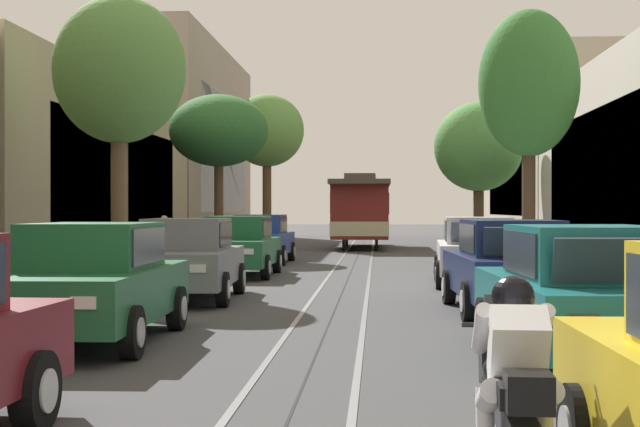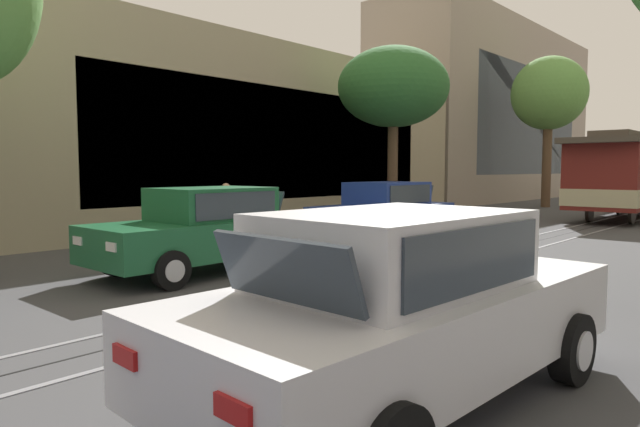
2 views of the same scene
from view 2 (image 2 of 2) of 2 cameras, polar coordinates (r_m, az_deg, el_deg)
name	(u,v)px [view 2 (image 2 of 2)]	position (r m, az deg, el deg)	size (l,w,h in m)	color
ground_plane	(427,269)	(11.05, 10.81, -5.57)	(160.00, 160.00, 0.00)	#424244
trolley_track_rails	(518,246)	(14.91, 19.50, -3.12)	(1.14, 71.57, 0.01)	gray
building_facade_left	(284,108)	(22.99, -3.68, 10.65)	(5.94, 63.27, 10.90)	#BCAD93
parked_car_green_fourth_left	(208,229)	(10.66, -11.39, -1.60)	(2.00, 4.36, 1.58)	#1E6038
parked_car_blue_fifth_left	(385,211)	(15.07, 6.60, 0.22)	(2.06, 4.39, 1.58)	#233D93
parked_car_white_fourth_right	(401,305)	(4.71, 8.26, -9.25)	(2.14, 4.42, 1.58)	silver
street_tree_kerb_left_mid	(393,88)	(18.89, 7.49, 12.56)	(3.59, 3.73, 5.91)	brown
street_tree_kerb_left_fourth	(549,95)	(31.01, 22.29, 11.15)	(3.77, 3.14, 7.59)	brown
cable_car_trolley	(627,176)	(24.64, 28.79, 3.36)	(2.58, 9.14, 3.28)	maroon
pedestrian_crossing_far	(226,211)	(14.19, -9.53, 0.29)	(0.55, 0.28, 1.58)	#4C4233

